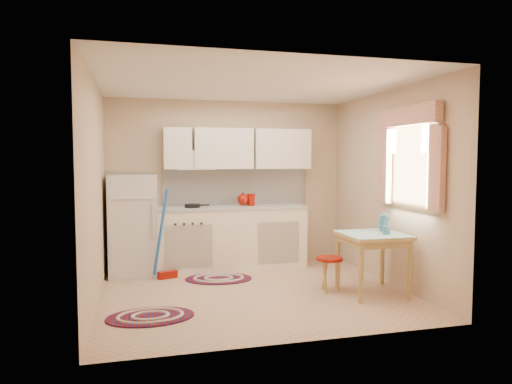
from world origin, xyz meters
TOP-DOWN VIEW (x-y plane):
  - room_shell at (0.16, 0.24)m, footprint 3.64×3.60m
  - fridge at (-1.42, 1.25)m, footprint 0.65×0.60m
  - broom at (-0.97, 0.90)m, footprint 0.30×0.20m
  - base_cabinets at (-0.05, 1.30)m, footprint 2.25×0.60m
  - countertop at (-0.05, 1.30)m, footprint 2.27×0.62m
  - frying_pan at (-0.59, 1.25)m, footprint 0.25×0.25m
  - red_kettle at (0.17, 1.30)m, footprint 0.19×0.18m
  - red_canister at (0.29, 1.30)m, footprint 0.12×0.12m
  - table at (1.37, -0.41)m, footprint 0.72×0.72m
  - stool at (0.91, -0.20)m, footprint 0.36×0.36m
  - coffee_pot at (1.59, -0.29)m, footprint 0.13×0.11m
  - mug at (1.49, -0.51)m, footprint 0.09×0.09m
  - rug_center at (-0.31, 0.68)m, footprint 0.98×0.72m
  - rug_left at (-1.24, -0.63)m, footprint 0.90×0.60m

SIDE VIEW (x-z plane):
  - rug_center at x=-0.31m, z-range 0.00..0.02m
  - rug_left at x=-1.24m, z-range 0.00..0.02m
  - stool at x=0.91m, z-range 0.00..0.42m
  - table at x=1.37m, z-range 0.00..0.72m
  - base_cabinets at x=-0.05m, z-range 0.00..0.88m
  - broom at x=-0.97m, z-range 0.00..1.20m
  - fridge at x=-1.42m, z-range 0.00..1.40m
  - mug at x=1.49m, z-range 0.72..0.82m
  - coffee_pot at x=1.59m, z-range 0.72..0.98m
  - countertop at x=-0.05m, z-range 0.88..0.92m
  - frying_pan at x=-0.59m, z-range 0.92..0.97m
  - red_canister at x=0.29m, z-range 0.92..1.08m
  - red_kettle at x=0.17m, z-range 0.92..1.11m
  - room_shell at x=0.16m, z-range 0.34..2.86m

